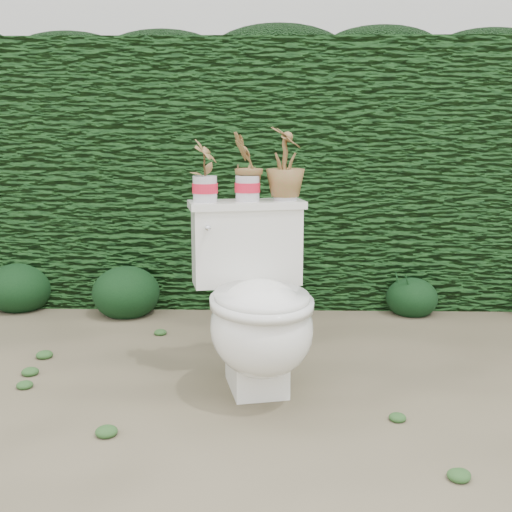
{
  "coord_description": "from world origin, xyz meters",
  "views": [
    {
      "loc": [
        0.02,
        -2.66,
        1.08
      ],
      "look_at": [
        -0.04,
        0.03,
        0.55
      ],
      "focal_mm": 45.0,
      "sensor_mm": 36.0,
      "label": 1
    }
  ],
  "objects_px": {
    "toilet": "(257,309)",
    "potted_plant_left": "(205,172)",
    "potted_plant_center": "(247,168)",
    "potted_plant_right": "(285,165)"
  },
  "relations": [
    {
      "from": "potted_plant_center",
      "to": "potted_plant_right",
      "type": "xyz_separation_m",
      "value": [
        0.16,
        0.04,
        0.01
      ]
    },
    {
      "from": "potted_plant_left",
      "to": "potted_plant_center",
      "type": "bearing_deg",
      "value": -59.64
    },
    {
      "from": "toilet",
      "to": "potted_plant_right",
      "type": "height_order",
      "value": "potted_plant_right"
    },
    {
      "from": "toilet",
      "to": "potted_plant_left",
      "type": "distance_m",
      "value": 0.62
    },
    {
      "from": "potted_plant_left",
      "to": "toilet",
      "type": "bearing_deg",
      "value": -112.64
    },
    {
      "from": "toilet",
      "to": "potted_plant_left",
      "type": "height_order",
      "value": "potted_plant_left"
    },
    {
      "from": "toilet",
      "to": "potted_plant_right",
      "type": "bearing_deg",
      "value": 54.22
    },
    {
      "from": "toilet",
      "to": "potted_plant_center",
      "type": "xyz_separation_m",
      "value": [
        -0.05,
        0.23,
        0.56
      ]
    },
    {
      "from": "toilet",
      "to": "potted_plant_right",
      "type": "distance_m",
      "value": 0.64
    },
    {
      "from": "toilet",
      "to": "potted_plant_left",
      "type": "relative_size",
      "value": 3.1
    }
  ]
}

